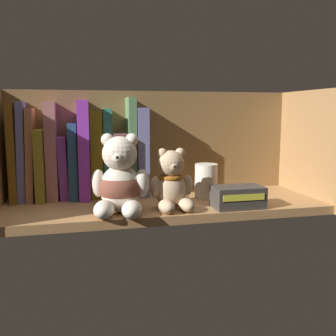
# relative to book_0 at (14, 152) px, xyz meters

# --- Properties ---
(shelf_board) EXTENTS (0.75, 0.25, 0.02)m
(shelf_board) POSITION_rel_book_0_xyz_m (0.35, -0.11, -0.13)
(shelf_board) COLOR #9E7042
(shelf_board) RESTS_ON ground
(shelf_back_panel) EXTENTS (0.77, 0.01, 0.29)m
(shelf_back_panel) POSITION_rel_book_0_xyz_m (0.35, 0.03, 0.01)
(shelf_back_panel) COLOR brown
(shelf_back_panel) RESTS_ON ground
(shelf_side_panel_right) EXTENTS (0.02, 0.28, 0.29)m
(shelf_side_panel_right) POSITION_rel_book_0_xyz_m (0.73, -0.11, 0.01)
(shelf_side_panel_right) COLOR #9E7042
(shelf_side_panel_right) RESTS_ON ground
(book_0) EXTENTS (0.02, 0.11, 0.23)m
(book_0) POSITION_rel_book_0_xyz_m (0.00, 0.00, 0.00)
(book_0) COLOR brown
(book_0) RESTS_ON shelf_board
(book_1) EXTENTS (0.02, 0.10, 0.24)m
(book_1) POSITION_rel_book_0_xyz_m (0.02, 0.00, 0.00)
(book_1) COLOR #6D70B9
(book_1) RESTS_ON shelf_board
(book_2) EXTENTS (0.02, 0.11, 0.22)m
(book_2) POSITION_rel_book_0_xyz_m (0.04, 0.00, -0.01)
(book_2) COLOR #B07351
(book_2) RESTS_ON shelf_board
(book_3) EXTENTS (0.02, 0.13, 0.17)m
(book_3) POSITION_rel_book_0_xyz_m (0.06, 0.00, -0.03)
(book_3) COLOR olive
(book_3) RESTS_ON shelf_board
(book_4) EXTENTS (0.03, 0.10, 0.24)m
(book_4) POSITION_rel_book_0_xyz_m (0.09, 0.00, 0.00)
(book_4) COLOR #B26F6F
(book_4) RESTS_ON shelf_board
(book_5) EXTENTS (0.03, 0.10, 0.15)m
(book_5) POSITION_rel_book_0_xyz_m (0.11, 0.00, -0.04)
(book_5) COLOR #773397
(book_5) RESTS_ON shelf_board
(book_6) EXTENTS (0.02, 0.12, 0.19)m
(book_6) POSITION_rel_book_0_xyz_m (0.14, 0.00, -0.02)
(book_6) COLOR navy
(book_6) RESTS_ON shelf_board
(book_7) EXTENTS (0.03, 0.14, 0.24)m
(book_7) POSITION_rel_book_0_xyz_m (0.16, -0.00, 0.00)
(book_7) COLOR purple
(book_7) RESTS_ON shelf_board
(book_8) EXTENTS (0.03, 0.10, 0.22)m
(book_8) POSITION_rel_book_0_xyz_m (0.19, -0.00, -0.01)
(book_8) COLOR olive
(book_8) RESTS_ON shelf_board
(book_9) EXTENTS (0.02, 0.10, 0.22)m
(book_9) POSITION_rel_book_0_xyz_m (0.22, 0.00, -0.01)
(book_9) COLOR teal
(book_9) RESTS_ON shelf_board
(book_10) EXTENTS (0.04, 0.14, 0.16)m
(book_10) POSITION_rel_book_0_xyz_m (0.25, -0.00, -0.04)
(book_10) COLOR brown
(book_10) RESTS_ON shelf_board
(book_11) EXTENTS (0.02, 0.10, 0.25)m
(book_11) POSITION_rel_book_0_xyz_m (0.28, 0.00, 0.01)
(book_11) COLOR #578656
(book_11) RESTS_ON shelf_board
(book_12) EXTENTS (0.03, 0.11, 0.22)m
(book_12) POSITION_rel_book_0_xyz_m (0.31, 0.00, -0.01)
(book_12) COLOR #7174B0
(book_12) RESTS_ON shelf_board
(teddy_bear_larger) EXTENTS (0.13, 0.14, 0.17)m
(teddy_bear_larger) POSITION_rel_book_0_xyz_m (0.24, -0.18, -0.05)
(teddy_bear_larger) COLOR beige
(teddy_bear_larger) RESTS_ON shelf_board
(teddy_bear_smaller) EXTENTS (0.10, 0.10, 0.14)m
(teddy_bear_smaller) POSITION_rel_book_0_xyz_m (0.35, -0.17, -0.06)
(teddy_bear_smaller) COLOR tan
(teddy_bear_smaller) RESTS_ON shelf_board
(pillar_candle) EXTENTS (0.06, 0.06, 0.09)m
(pillar_candle) POSITION_rel_book_0_xyz_m (0.46, -0.09, -0.07)
(pillar_candle) COLOR silver
(pillar_candle) RESTS_ON shelf_board
(small_product_box) EXTENTS (0.11, 0.07, 0.05)m
(small_product_box) POSITION_rel_book_0_xyz_m (0.50, -0.20, -0.09)
(small_product_box) COLOR #38332D
(small_product_box) RESTS_ON shelf_board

